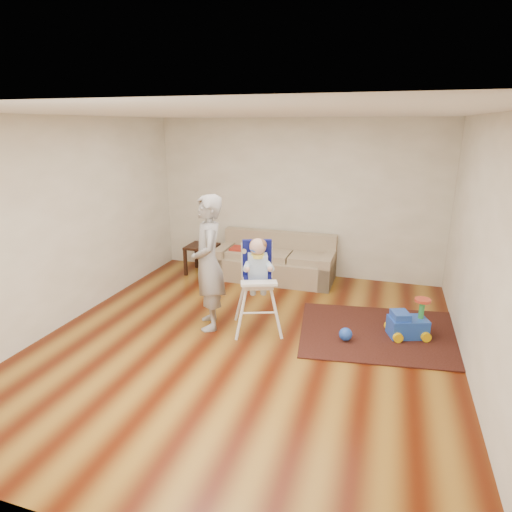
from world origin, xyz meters
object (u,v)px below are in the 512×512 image
(ride_on_toy, at_px, (409,317))
(adult, at_px, (208,263))
(sofa, at_px, (275,258))
(side_table, at_px, (202,259))
(toy_ball, at_px, (346,334))
(high_chair, at_px, (258,286))

(ride_on_toy, xyz_separation_m, adult, (-2.51, -0.45, 0.61))
(ride_on_toy, distance_m, adult, 2.62)
(sofa, bearing_deg, adult, -99.48)
(side_table, distance_m, ride_on_toy, 3.80)
(sofa, distance_m, adult, 2.10)
(toy_ball, distance_m, high_chair, 1.25)
(side_table, xyz_separation_m, adult, (0.99, -1.95, 0.62))
(side_table, bearing_deg, ride_on_toy, -23.16)
(sofa, bearing_deg, toy_ball, -53.02)
(side_table, relative_size, high_chair, 0.41)
(ride_on_toy, xyz_separation_m, toy_ball, (-0.73, -0.36, -0.17))
(high_chair, bearing_deg, toy_ball, -20.76)
(ride_on_toy, bearing_deg, side_table, 136.83)
(high_chair, bearing_deg, ride_on_toy, -9.91)
(toy_ball, relative_size, adult, 0.09)
(side_table, relative_size, toy_ball, 3.13)
(side_table, distance_m, toy_ball, 3.33)
(side_table, height_order, ride_on_toy, ride_on_toy)
(sofa, height_order, toy_ball, sofa)
(side_table, distance_m, high_chair, 2.49)
(high_chair, bearing_deg, adult, 168.31)
(ride_on_toy, bearing_deg, high_chair, 170.69)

